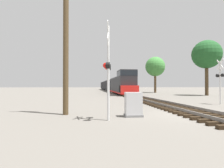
{
  "coord_description": "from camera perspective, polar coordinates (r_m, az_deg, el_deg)",
  "views": [
    {
      "loc": [
        -6.06,
        -9.44,
        1.66
      ],
      "look_at": [
        -4.13,
        6.95,
        1.84
      ],
      "focal_mm": 28.0,
      "sensor_mm": 36.0,
      "label": 1
    }
  ],
  "objects": [
    {
      "name": "relay_cabinet",
      "position": [
        9.54,
        6.98,
        -6.71
      ],
      "size": [
        0.96,
        0.64,
        1.31
      ],
      "color": "slate",
      "rests_on": "ground"
    },
    {
      "name": "ground_plane",
      "position": [
        11.34,
        26.0,
        -8.96
      ],
      "size": [
        400.0,
        400.0,
        0.0
      ],
      "primitive_type": "plane",
      "color": "#666059"
    },
    {
      "name": "crossing_signal_near",
      "position": [
        8.43,
        -1.37,
        5.49
      ],
      "size": [
        0.46,
        1.02,
        4.7
      ],
      "rotation": [
        0.0,
        0.0,
        -1.74
      ],
      "color": "silver",
      "rests_on": "ground"
    },
    {
      "name": "rail_track_bed",
      "position": [
        11.32,
        26.0,
        -8.28
      ],
      "size": [
        2.6,
        160.0,
        0.31
      ],
      "color": "black",
      "rests_on": "ground"
    },
    {
      "name": "crossing_signal_far",
      "position": [
        18.4,
        31.91,
        1.77
      ],
      "size": [
        0.37,
        1.01,
        4.06
      ],
      "rotation": [
        0.0,
        0.0,
        1.52
      ],
      "color": "silver",
      "rests_on": "ground"
    },
    {
      "name": "tree_far_right",
      "position": [
        34.72,
        28.48,
        8.4
      ],
      "size": [
        4.88,
        4.88,
        9.56
      ],
      "color": "#473521",
      "rests_on": "ground"
    },
    {
      "name": "tree_mid_background",
      "position": [
        44.31,
        13.91,
        5.48
      ],
      "size": [
        4.77,
        4.77,
        8.8
      ],
      "color": "brown",
      "rests_on": "ground"
    },
    {
      "name": "utility_pole",
      "position": [
        10.77,
        -14.84,
        14.28
      ],
      "size": [
        1.8,
        0.31,
        8.63
      ],
      "color": "#4C3A23",
      "rests_on": "ground"
    },
    {
      "name": "freight_train",
      "position": [
        57.11,
        -0.63,
        -0.46
      ],
      "size": [
        2.92,
        62.46,
        4.36
      ],
      "color": "#232326",
      "rests_on": "ground"
    }
  ]
}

